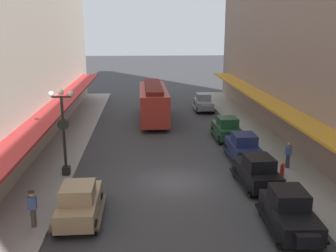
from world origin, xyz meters
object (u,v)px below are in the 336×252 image
at_px(lamp_post_with_clock, 63,129).
at_px(pedestrian_0, 33,209).
at_px(parked_car_0, 243,146).
at_px(parked_car_1, 289,211).
at_px(parked_car_5, 204,102).
at_px(pedestrian_1, 288,155).
at_px(streetcar, 153,101).
at_px(parked_car_3, 79,201).
at_px(fire_hydrant, 282,169).
at_px(parked_car_2, 257,171).
at_px(parked_car_4, 227,128).

height_order(lamp_post_with_clock, pedestrian_0, lamp_post_with_clock).
bearing_deg(parked_car_0, parked_car_1, -92.37).
height_order(parked_car_0, lamp_post_with_clock, lamp_post_with_clock).
relative_size(parked_car_5, lamp_post_with_clock, 0.83).
bearing_deg(pedestrian_1, streetcar, 120.47).
distance_m(parked_car_3, pedestrian_1, 13.22).
distance_m(parked_car_0, fire_hydrant, 3.79).
relative_size(parked_car_0, pedestrian_0, 2.56).
xyz_separation_m(parked_car_2, streetcar, (-5.29, 15.92, 0.96)).
height_order(parked_car_2, lamp_post_with_clock, lamp_post_with_clock).
relative_size(pedestrian_0, pedestrian_1, 1.02).
xyz_separation_m(fire_hydrant, pedestrian_0, (-13.02, -5.03, 0.45)).
bearing_deg(parked_car_5, parked_car_2, -90.52).
bearing_deg(streetcar, parked_car_4, -49.72).
bearing_deg(streetcar, pedestrian_0, -106.48).
bearing_deg(parked_car_3, parked_car_4, 52.66).
xyz_separation_m(fire_hydrant, pedestrian_1, (0.83, 1.35, 0.43)).
bearing_deg(parked_car_4, pedestrian_0, -130.81).
bearing_deg(parked_car_2, fire_hydrant, 29.36).
bearing_deg(fire_hydrant, pedestrian_1, 58.37).
bearing_deg(parked_car_1, pedestrian_0, 175.77).
bearing_deg(parked_car_2, parked_car_5, 89.48).
xyz_separation_m(parked_car_2, pedestrian_1, (2.67, 2.38, 0.05)).
bearing_deg(pedestrian_0, parked_car_2, 19.67).
bearing_deg(pedestrian_1, parked_car_3, -154.71).
bearing_deg(streetcar, parked_car_1, -75.70).
bearing_deg(parked_car_2, parked_car_0, 85.17).
xyz_separation_m(lamp_post_with_clock, fire_hydrant, (12.75, -1.13, -2.42)).
bearing_deg(fire_hydrant, parked_car_1, -107.47).
bearing_deg(parked_car_2, streetcar, 108.39).
bearing_deg(pedestrian_0, parked_car_5, 64.68).
bearing_deg(lamp_post_with_clock, parked_car_5, 58.15).
distance_m(parked_car_2, parked_car_5, 20.02).
relative_size(parked_car_5, fire_hydrant, 5.25).
distance_m(parked_car_3, parked_car_5, 25.13).
bearing_deg(parked_car_0, parked_car_2, -94.83).
relative_size(parked_car_3, lamp_post_with_clock, 0.83).
height_order(parked_car_4, pedestrian_0, parked_car_4).
bearing_deg(fire_hydrant, streetcar, 115.60).
distance_m(lamp_post_with_clock, fire_hydrant, 13.03).
height_order(parked_car_2, parked_car_4, same).
bearing_deg(parked_car_3, lamp_post_with_clock, 106.72).
relative_size(streetcar, pedestrian_0, 5.76).
bearing_deg(pedestrian_0, streetcar, 73.52).
xyz_separation_m(parked_car_2, pedestrian_0, (-11.18, -4.00, 0.07)).
xyz_separation_m(lamp_post_with_clock, pedestrian_0, (-0.27, -6.16, -1.97)).
height_order(fire_hydrant, pedestrian_0, pedestrian_0).
height_order(parked_car_4, fire_hydrant, parked_car_4).
relative_size(parked_car_1, parked_car_2, 1.00).
bearing_deg(parked_car_4, parked_car_5, 90.69).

